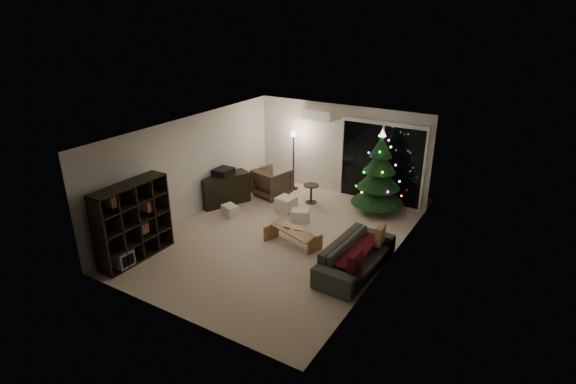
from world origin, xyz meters
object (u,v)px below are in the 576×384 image
Objects in this scene: christmas_tree at (379,171)px; bookshelf at (126,220)px; armchair at (272,182)px; media_cabinet at (225,189)px; coffee_table at (293,237)px; sofa at (356,256)px.

bookshelf is at bearing -127.18° from christmas_tree.
christmas_tree is at bearing -157.31° from armchair.
media_cabinet is 1.35m from armchair.
armchair is at bearing -169.63° from christmas_tree.
coffee_table is (1.93, -2.14, -0.21)m from armchair.
coffee_table is at bearing 24.74° from bookshelf.
coffee_table is (2.71, 2.14, -0.64)m from bookshelf.
bookshelf is at bearing -123.35° from coffee_table.
coffee_table is at bearing 3.97° from media_cabinet.
armchair is 0.73× the size of coffee_table.
bookshelf is 4.74m from sofa.
media_cabinet is at bearing 76.44° from bookshelf.
media_cabinet is 1.10× the size of coffee_table.
armchair is 4.25m from sofa.
sofa is at bearing 158.42° from armchair.
bookshelf is 1.27× the size of media_cabinet.
bookshelf is 4.38m from armchair.
bookshelf is 3.51m from coffee_table.
media_cabinet is 4.05m from christmas_tree.
coffee_table is (2.71, -1.03, -0.22)m from media_cabinet.
christmas_tree reaches higher than armchair.
bookshelf is 0.77× the size of christmas_tree.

